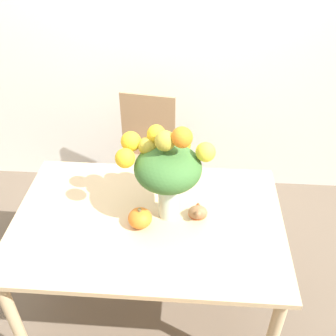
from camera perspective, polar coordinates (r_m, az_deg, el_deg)
ground_plane at (r=2.65m, az=-2.41°, el=-19.15°), size 12.00×12.00×0.00m
wall_back at (r=2.90m, az=-0.25°, el=20.17°), size 8.00×0.06×2.70m
dining_table at (r=2.13m, az=-2.88°, el=-9.24°), size 1.40×0.92×0.76m
flower_vase at (r=1.89m, az=-0.15°, el=0.44°), size 0.47×0.36×0.54m
pumpkin at (r=2.00m, az=-4.08°, el=-7.25°), size 0.12×0.12×0.11m
turkey_figurine at (r=2.05m, az=4.36°, el=-6.10°), size 0.10×0.13×0.08m
dining_chair_near_window at (r=2.88m, az=-3.38°, el=1.04°), size 0.47×0.47×0.97m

